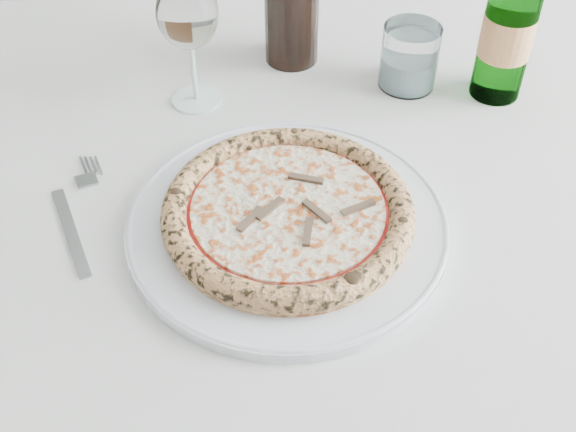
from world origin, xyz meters
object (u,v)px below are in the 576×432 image
object	(u,v)px
dining_table	(288,219)
plate	(288,223)
chair_far	(256,17)
tumbler	(409,61)
beer_bottle	(510,24)
pizza	(288,212)
wine_glass	(188,17)

from	to	relation	value
dining_table	plate	bearing A→B (deg)	-90.00
chair_far	tumbler	size ratio (longest dim) A/B	10.70
dining_table	beer_bottle	world-z (taller)	beer_bottle
plate	beer_bottle	size ratio (longest dim) A/B	1.37
chair_far	plate	bearing A→B (deg)	-85.13
dining_table	pizza	world-z (taller)	pizza
chair_far	tumbler	distance (m)	0.68
plate	dining_table	bearing A→B (deg)	90.00
dining_table	chair_far	distance (m)	0.78
pizza	tumbler	distance (m)	0.33
pizza	wine_glass	xyz separation A→B (m)	(-0.12, 0.24, 0.10)
dining_table	pizza	bearing A→B (deg)	-90.00
pizza	tumbler	bearing A→B (deg)	60.09
wine_glass	tumbler	world-z (taller)	wine_glass
tumbler	beer_bottle	size ratio (longest dim) A/B	0.33
plate	chair_far	bearing A→B (deg)	94.87
dining_table	tumbler	distance (m)	0.27
beer_bottle	dining_table	bearing A→B (deg)	-149.87
chair_far	beer_bottle	size ratio (longest dim) A/B	3.58
chair_far	wine_glass	size ratio (longest dim) A/B	5.34
tumbler	plate	bearing A→B (deg)	-119.91
pizza	beer_bottle	distance (m)	0.39
dining_table	tumbler	world-z (taller)	tumbler
pizza	beer_bottle	size ratio (longest dim) A/B	1.06
plate	beer_bottle	xyz separation A→B (m)	(0.28, 0.26, 0.10)
plate	pizza	size ratio (longest dim) A/B	1.29
dining_table	beer_bottle	xyz separation A→B (m)	(0.28, 0.16, 0.19)
wine_glass	dining_table	bearing A→B (deg)	-48.85
chair_far	wine_glass	xyz separation A→B (m)	(-0.05, -0.63, 0.35)
chair_far	plate	world-z (taller)	chair_far
chair_far	pizza	world-z (taller)	chair_far
dining_table	wine_glass	bearing A→B (deg)	131.15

